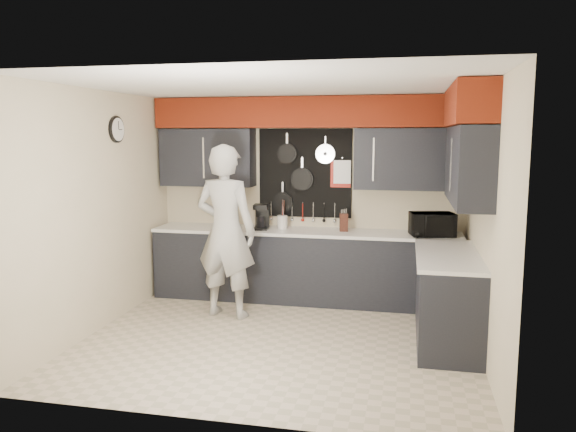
% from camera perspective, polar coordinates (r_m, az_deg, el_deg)
% --- Properties ---
extents(ground, '(4.00, 4.00, 0.00)m').
position_cam_1_polar(ground, '(6.00, -0.88, -12.43)').
color(ground, '#BEAC94').
rests_on(ground, ground).
extents(back_wall_assembly, '(4.00, 0.36, 2.60)m').
position_cam_1_polar(back_wall_assembly, '(7.18, 2.03, 7.35)').
color(back_wall_assembly, beige).
rests_on(back_wall_assembly, ground).
extents(right_wall_assembly, '(0.36, 3.50, 2.60)m').
position_cam_1_polar(right_wall_assembly, '(5.77, 18.04, 6.10)').
color(right_wall_assembly, beige).
rests_on(right_wall_assembly, ground).
extents(left_wall_assembly, '(0.05, 3.50, 2.60)m').
position_cam_1_polar(left_wall_assembly, '(6.43, -18.48, 0.81)').
color(left_wall_assembly, beige).
rests_on(left_wall_assembly, ground).
extents(base_cabinets, '(3.95, 2.20, 0.92)m').
position_cam_1_polar(base_cabinets, '(6.85, 5.26, -5.83)').
color(base_cabinets, black).
rests_on(base_cabinets, ground).
extents(microwave, '(0.56, 0.44, 0.28)m').
position_cam_1_polar(microwave, '(6.92, 14.41, -0.84)').
color(microwave, black).
rests_on(microwave, base_cabinets).
extents(knife_block, '(0.12, 0.12, 0.22)m').
position_cam_1_polar(knife_block, '(7.08, 5.68, -0.65)').
color(knife_block, black).
rests_on(knife_block, base_cabinets).
extents(utensil_crock, '(0.13, 0.13, 0.17)m').
position_cam_1_polar(utensil_crock, '(7.25, -0.58, -0.62)').
color(utensil_crock, silver).
rests_on(utensil_crock, base_cabinets).
extents(coffee_maker, '(0.20, 0.24, 0.33)m').
position_cam_1_polar(coffee_maker, '(7.19, -2.71, -0.02)').
color(coffee_maker, black).
rests_on(coffee_maker, base_cabinets).
extents(person, '(0.80, 0.59, 2.02)m').
position_cam_1_polar(person, '(6.55, -6.34, -1.57)').
color(person, '#A7A7A5').
rests_on(person, ground).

